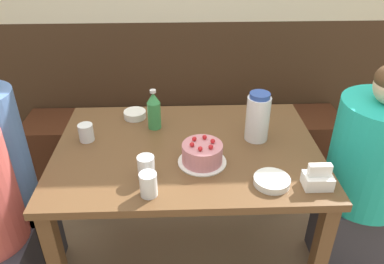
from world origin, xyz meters
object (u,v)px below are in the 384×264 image
object	(u,v)px
person_pale_blue_shirt	(367,178)
napkin_holder	(318,179)
person_grey_tee	(2,187)
bowl_soup_white	(272,181)
bowl_rice_small	(135,114)
soju_bottle	(154,110)
birthday_cake	(202,154)
water_pitcher	(258,117)
bench_seat	(184,145)
glass_shot_small	(148,184)
glass_water_tall	(86,133)
glass_tumbler_short	(146,168)

from	to	relation	value
person_pale_blue_shirt	napkin_holder	bearing A→B (deg)	35.35
person_grey_tee	bowl_soup_white	bearing A→B (deg)	-11.18
bowl_rice_small	soju_bottle	bearing A→B (deg)	-44.69
birthday_cake	water_pitcher	bearing A→B (deg)	34.88
person_pale_blue_shirt	bowl_soup_white	bearing A→B (deg)	23.63
soju_bottle	napkin_holder	xyz separation A→B (m)	(0.66, -0.49, -0.06)
bench_seat	person_pale_blue_shirt	bearing A→B (deg)	-45.46
water_pitcher	person_pale_blue_shirt	distance (m)	0.62
birthday_cake	glass_shot_small	bearing A→B (deg)	-136.78
bench_seat	glass_water_tall	world-z (taller)	glass_water_tall
person_grey_tee	glass_tumbler_short	bearing A→B (deg)	-14.33
bench_seat	glass_water_tall	size ratio (longest dim) A/B	26.55
birthday_cake	glass_water_tall	xyz separation A→B (m)	(-0.53, 0.20, -0.00)
bowl_rice_small	person_pale_blue_shirt	bearing A→B (deg)	-16.79
bench_seat	bowl_rice_small	world-z (taller)	bowl_rice_small
water_pitcher	glass_tumbler_short	distance (m)	0.58
water_pitcher	bowl_rice_small	distance (m)	0.64
glass_shot_small	bowl_soup_white	bearing A→B (deg)	5.33
glass_tumbler_short	person_pale_blue_shirt	xyz separation A→B (m)	(1.03, 0.18, -0.22)
water_pitcher	glass_water_tall	world-z (taller)	water_pitcher
glass_shot_small	person_pale_blue_shirt	bearing A→B (deg)	15.32
bowl_rice_small	glass_water_tall	world-z (taller)	glass_water_tall
glass_shot_small	bench_seat	bearing A→B (deg)	82.39
napkin_holder	glass_shot_small	xyz separation A→B (m)	(-0.66, -0.02, 0.01)
bench_seat	birthday_cake	size ratio (longest dim) A/B	10.47
bowl_soup_white	glass_shot_small	xyz separation A→B (m)	(-0.48, -0.05, 0.03)
birthday_cake	glass_water_tall	world-z (taller)	birthday_cake
bench_seat	bowl_rice_small	size ratio (longest dim) A/B	19.07
glass_shot_small	person_grey_tee	xyz separation A→B (m)	(-0.71, 0.28, -0.22)
glass_water_tall	water_pitcher	bearing A→B (deg)	-1.05
soju_bottle	glass_shot_small	size ratio (longest dim) A/B	2.10
bench_seat	person_grey_tee	distance (m)	1.28
person_pale_blue_shirt	glass_tumbler_short	bearing A→B (deg)	9.63
napkin_holder	person_grey_tee	world-z (taller)	person_grey_tee
soju_bottle	bench_seat	bearing A→B (deg)	76.38
birthday_cake	water_pitcher	xyz separation A→B (m)	(0.27, 0.19, 0.07)
birthday_cake	person_pale_blue_shirt	xyz separation A→B (m)	(0.80, 0.08, -0.22)
bowl_soup_white	person_pale_blue_shirt	xyz separation A→B (m)	(0.53, 0.23, -0.18)
water_pitcher	glass_water_tall	xyz separation A→B (m)	(-0.80, 0.01, -0.07)
bench_seat	glass_shot_small	bearing A→B (deg)	-97.61
glass_tumbler_short	water_pitcher	bearing A→B (deg)	29.85
bench_seat	glass_tumbler_short	xyz separation A→B (m)	(-0.17, -1.05, 0.58)
person_pale_blue_shirt	person_grey_tee	xyz separation A→B (m)	(-1.73, 0.00, 0.00)
water_pitcher	glass_tumbler_short	bearing A→B (deg)	-150.15
water_pitcher	glass_shot_small	distance (m)	0.63
glass_shot_small	napkin_holder	bearing A→B (deg)	2.05
napkin_holder	glass_water_tall	distance (m)	1.05
napkin_holder	glass_tumbler_short	world-z (taller)	napkin_holder
napkin_holder	person_grey_tee	bearing A→B (deg)	169.34
birthday_cake	person_pale_blue_shirt	size ratio (longest dim) A/B	0.18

